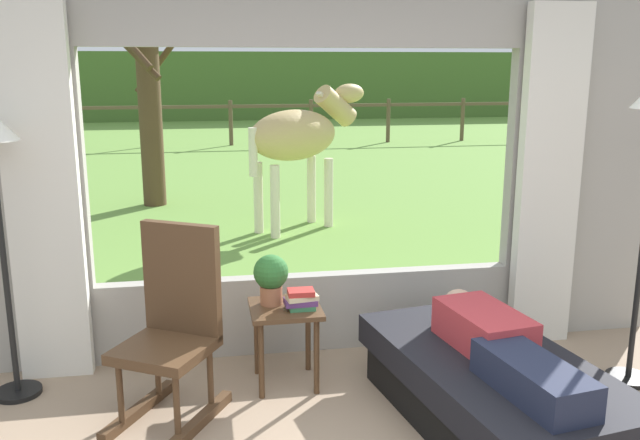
{
  "coord_description": "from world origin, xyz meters",
  "views": [
    {
      "loc": [
        -0.7,
        -2.22,
        2.0
      ],
      "look_at": [
        0.0,
        1.8,
        1.05
      ],
      "focal_mm": 37.86,
      "sensor_mm": 36.0,
      "label": 1
    }
  ],
  "objects_px": {
    "side_table": "(285,320)",
    "potted_plant": "(271,276)",
    "pasture_tree": "(148,90)",
    "book_stack": "(301,300)",
    "recliner_sofa": "(491,390)",
    "reclining_person": "(498,343)",
    "horse": "(299,136)",
    "rocking_chair": "(174,325)"
  },
  "relations": [
    {
      "from": "recliner_sofa",
      "to": "side_table",
      "type": "relative_size",
      "value": 3.51
    },
    {
      "from": "horse",
      "to": "pasture_tree",
      "type": "xyz_separation_m",
      "value": [
        -1.85,
        1.76,
        0.49
      ]
    },
    {
      "from": "rocking_chair",
      "to": "pasture_tree",
      "type": "bearing_deg",
      "value": 125.12
    },
    {
      "from": "book_stack",
      "to": "horse",
      "type": "distance_m",
      "value": 4.17
    },
    {
      "from": "side_table",
      "to": "recliner_sofa",
      "type": "bearing_deg",
      "value": -34.05
    },
    {
      "from": "reclining_person",
      "to": "rocking_chair",
      "type": "bearing_deg",
      "value": 154.26
    },
    {
      "from": "rocking_chair",
      "to": "potted_plant",
      "type": "height_order",
      "value": "rocking_chair"
    },
    {
      "from": "potted_plant",
      "to": "pasture_tree",
      "type": "relative_size",
      "value": 0.11
    },
    {
      "from": "potted_plant",
      "to": "horse",
      "type": "height_order",
      "value": "horse"
    },
    {
      "from": "recliner_sofa",
      "to": "horse",
      "type": "xyz_separation_m",
      "value": [
        -0.4,
        4.75,
        0.94
      ]
    },
    {
      "from": "reclining_person",
      "to": "pasture_tree",
      "type": "xyz_separation_m",
      "value": [
        -2.25,
        6.56,
        1.12
      ]
    },
    {
      "from": "horse",
      "to": "recliner_sofa",
      "type": "bearing_deg",
      "value": -27.47
    },
    {
      "from": "side_table",
      "to": "horse",
      "type": "distance_m",
      "value": 4.15
    },
    {
      "from": "book_stack",
      "to": "pasture_tree",
      "type": "xyz_separation_m",
      "value": [
        -1.28,
        5.85,
        1.06
      ]
    },
    {
      "from": "side_table",
      "to": "pasture_tree",
      "type": "bearing_deg",
      "value": 101.56
    },
    {
      "from": "reclining_person",
      "to": "book_stack",
      "type": "distance_m",
      "value": 1.21
    },
    {
      "from": "recliner_sofa",
      "to": "pasture_tree",
      "type": "xyz_separation_m",
      "value": [
        -2.25,
        6.51,
        1.42
      ]
    },
    {
      "from": "reclining_person",
      "to": "horse",
      "type": "bearing_deg",
      "value": 85.22
    },
    {
      "from": "recliner_sofa",
      "to": "rocking_chair",
      "type": "relative_size",
      "value": 1.63
    },
    {
      "from": "potted_plant",
      "to": "reclining_person",
      "type": "bearing_deg",
      "value": -35.91
    },
    {
      "from": "reclining_person",
      "to": "side_table",
      "type": "bearing_deg",
      "value": 134.64
    },
    {
      "from": "recliner_sofa",
      "to": "book_stack",
      "type": "xyz_separation_m",
      "value": [
        -0.98,
        0.66,
        0.36
      ]
    },
    {
      "from": "pasture_tree",
      "to": "rocking_chair",
      "type": "bearing_deg",
      "value": -85.17
    },
    {
      "from": "side_table",
      "to": "pasture_tree",
      "type": "distance_m",
      "value": 6.03
    },
    {
      "from": "pasture_tree",
      "to": "book_stack",
      "type": "bearing_deg",
      "value": -77.69
    },
    {
      "from": "recliner_sofa",
      "to": "potted_plant",
      "type": "distance_m",
      "value": 1.47
    },
    {
      "from": "potted_plant",
      "to": "book_stack",
      "type": "xyz_separation_m",
      "value": [
        0.17,
        -0.12,
        -0.12
      ]
    },
    {
      "from": "potted_plant",
      "to": "horse",
      "type": "relative_size",
      "value": 0.18
    },
    {
      "from": "horse",
      "to": "book_stack",
      "type": "bearing_deg",
      "value": -40.29
    },
    {
      "from": "rocking_chair",
      "to": "book_stack",
      "type": "bearing_deg",
      "value": 45.22
    },
    {
      "from": "reclining_person",
      "to": "potted_plant",
      "type": "bearing_deg",
      "value": 134.57
    },
    {
      "from": "recliner_sofa",
      "to": "pasture_tree",
      "type": "height_order",
      "value": "pasture_tree"
    },
    {
      "from": "recliner_sofa",
      "to": "book_stack",
      "type": "distance_m",
      "value": 1.23
    },
    {
      "from": "horse",
      "to": "pasture_tree",
      "type": "relative_size",
      "value": 0.58
    },
    {
      "from": "reclining_person",
      "to": "rocking_chair",
      "type": "height_order",
      "value": "rocking_chair"
    },
    {
      "from": "side_table",
      "to": "potted_plant",
      "type": "relative_size",
      "value": 1.63
    },
    {
      "from": "recliner_sofa",
      "to": "horse",
      "type": "relative_size",
      "value": 1.05
    },
    {
      "from": "side_table",
      "to": "potted_plant",
      "type": "bearing_deg",
      "value": 143.13
    },
    {
      "from": "rocking_chair",
      "to": "book_stack",
      "type": "relative_size",
      "value": 5.29
    },
    {
      "from": "horse",
      "to": "rocking_chair",
      "type": "bearing_deg",
      "value": -49.61
    },
    {
      "from": "potted_plant",
      "to": "pasture_tree",
      "type": "xyz_separation_m",
      "value": [
        -1.1,
        5.73,
        0.94
      ]
    },
    {
      "from": "rocking_chair",
      "to": "horse",
      "type": "distance_m",
      "value": 4.54
    }
  ]
}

